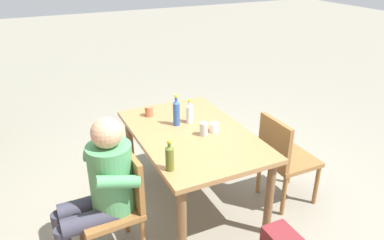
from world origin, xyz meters
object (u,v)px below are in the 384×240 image
chair_far_left (118,201)px  bottle_clear (189,113)px  person_in_white_shirt (101,186)px  bottle_olive (170,157)px  cup_terracotta (149,111)px  chair_near_left (283,156)px  cup_white (214,127)px  dining_table (192,142)px  cup_steel (204,129)px  bottle_blue (176,112)px

chair_far_left → bottle_clear: size_ratio=3.84×
person_in_white_shirt → bottle_olive: 0.54m
cup_terracotta → chair_near_left: bearing=-129.8°
bottle_clear → cup_white: 0.30m
chair_far_left → bottle_clear: 1.05m
dining_table → cup_terracotta: size_ratio=15.11×
chair_near_left → bottle_olive: size_ratio=3.56×
dining_table → person_in_white_shirt: person_in_white_shirt is taller
cup_terracotta → cup_steel: size_ratio=0.83×
cup_terracotta → person_in_white_shirt: bearing=141.4°
chair_near_left → cup_steel: (0.24, 0.70, 0.32)m
chair_far_left → bottle_olive: size_ratio=3.56×
cup_terracotta → cup_steel: bearing=-153.6°
person_in_white_shirt → cup_white: bearing=-76.3°
cup_terracotta → bottle_clear: bearing=-136.2°
person_in_white_shirt → chair_far_left: bearing=-87.5°
chair_far_left → chair_near_left: size_ratio=1.00×
bottle_olive → cup_white: bearing=-55.6°
bottle_olive → cup_steel: bottle_olive is taller
dining_table → bottle_blue: size_ratio=4.96×
bottle_clear → bottle_olive: bearing=144.8°
person_in_white_shirt → bottle_blue: bearing=-57.2°
bottle_blue → cup_terracotta: size_ratio=3.04×
chair_near_left → bottle_clear: 0.95m
person_in_white_shirt → cup_steel: person_in_white_shirt is taller
dining_table → cup_white: bearing=-111.0°
cup_white → cup_steel: size_ratio=0.72×
bottle_olive → bottle_clear: bearing=-35.2°
bottle_blue → chair_near_left: bearing=-122.5°
bottle_clear → cup_steel: 0.29m
person_in_white_shirt → cup_white: 1.10m
dining_table → bottle_clear: bottle_clear is taller
chair_far_left → chair_near_left: (-0.01, -1.54, 0.00)m
dining_table → cup_terracotta: cup_terracotta is taller
bottle_clear → cup_steel: (-0.28, -0.00, -0.04)m
dining_table → bottle_blue: (0.20, 0.06, 0.22)m
bottle_blue → bottle_olive: bearing=153.0°
cup_white → person_in_white_shirt: bearing=103.7°
bottle_blue → cup_terracotta: bearing=28.4°
dining_table → bottle_blue: 0.30m
dining_table → chair_near_left: bearing=-113.1°
cup_white → cup_steel: cup_steel is taller
cup_terracotta → dining_table: bearing=-156.0°
cup_steel → bottle_clear: bearing=0.3°
dining_table → chair_near_left: size_ratio=1.68×
person_in_white_shirt → cup_white: size_ratio=14.04×
person_in_white_shirt → cup_steel: (0.24, -0.95, 0.15)m
chair_far_left → cup_steel: 0.93m
dining_table → bottle_olive: bearing=139.5°
bottle_olive → chair_far_left: bearing=68.3°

